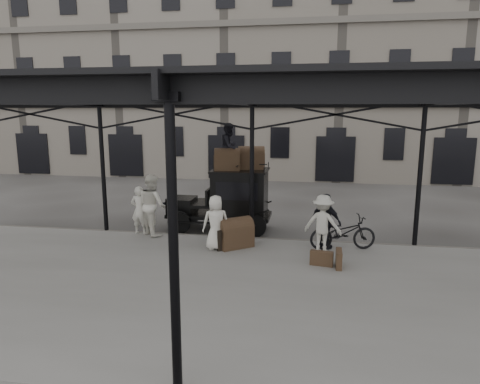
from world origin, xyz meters
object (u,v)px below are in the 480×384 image
object	(u,v)px
steamer_trunk_platform	(235,235)
steamer_trunk_roof_near	(227,161)
porter_left	(140,210)
porter_official	(326,222)
bicycle	(343,233)
taxi	(231,197)

from	to	relation	value
steamer_trunk_platform	steamer_trunk_roof_near	bearing A→B (deg)	69.10
porter_left	steamer_trunk_platform	size ratio (longest dim) A/B	1.57
porter_left	porter_official	world-z (taller)	porter_official
porter_left	steamer_trunk_platform	xyz separation A→B (m)	(3.33, -0.86, -0.43)
bicycle	steamer_trunk_platform	xyz separation A→B (m)	(-3.16, -0.27, -0.14)
porter_left	porter_official	bearing A→B (deg)	175.52
porter_official	taxi	bearing A→B (deg)	-0.89
taxi	steamer_trunk_platform	size ratio (longest dim) A/B	3.59
porter_official	bicycle	bearing A→B (deg)	-148.90
porter_official	steamer_trunk_platform	size ratio (longest dim) A/B	1.62
steamer_trunk_roof_near	porter_official	bearing A→B (deg)	-36.30
bicycle	steamer_trunk_roof_near	world-z (taller)	steamer_trunk_roof_near
porter_official	bicycle	world-z (taller)	porter_official
bicycle	steamer_trunk_roof_near	xyz separation A→B (m)	(-3.77, 1.71, 1.83)
steamer_trunk_roof_near	steamer_trunk_platform	size ratio (longest dim) A/B	0.84
porter_official	steamer_trunk_platform	distance (m)	2.71
porter_left	porter_official	xyz separation A→B (m)	(5.99, -0.58, 0.03)
steamer_trunk_roof_near	steamer_trunk_platform	xyz separation A→B (m)	(0.60, -1.98, -1.97)
porter_left	steamer_trunk_platform	world-z (taller)	porter_left
steamer_trunk_roof_near	taxi	bearing A→B (deg)	63.29
porter_official	steamer_trunk_roof_near	size ratio (longest dim) A/B	1.94
taxi	porter_left	bearing A→B (deg)	-153.91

